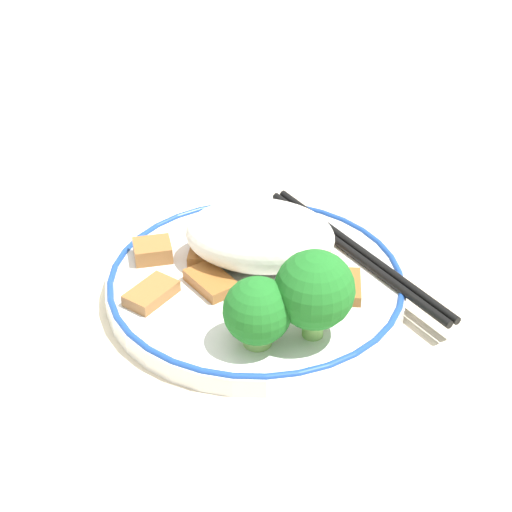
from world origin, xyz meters
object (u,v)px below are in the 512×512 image
at_px(chopsticks, 357,252).
at_px(plate, 256,284).
at_px(broccoli_back_left, 257,312).
at_px(broccoli_back_center, 315,291).

bearing_deg(chopsticks, plate, 28.76).
bearing_deg(plate, chopsticks, -151.24).
height_order(broccoli_back_left, chopsticks, broccoli_back_left).
bearing_deg(broccoli_back_center, plate, -51.65).
height_order(plate, chopsticks, chopsticks).
relative_size(broccoli_back_center, chopsticks, 0.40).
height_order(broccoli_back_left, broccoli_back_center, broccoli_back_center).
bearing_deg(broccoli_back_left, chopsticks, -118.78).
bearing_deg(broccoli_back_left, plate, -81.42).
distance_m(broccoli_back_left, broccoli_back_center, 0.04).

